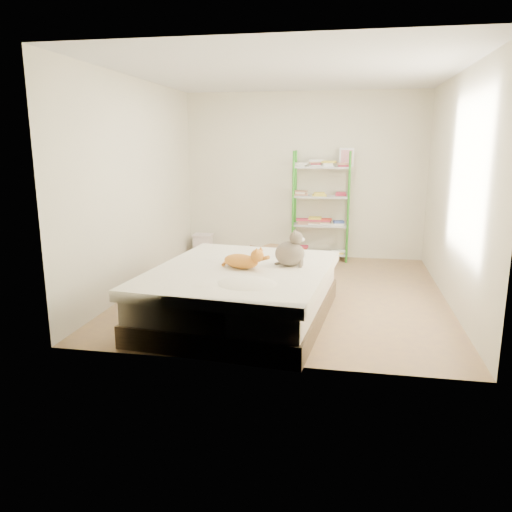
% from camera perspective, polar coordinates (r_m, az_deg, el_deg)
% --- Properties ---
extents(room, '(3.81, 4.21, 2.61)m').
position_cam_1_polar(room, '(6.00, 3.68, 7.83)').
color(room, '#A9834D').
rests_on(room, ground).
extents(bed, '(1.96, 2.35, 0.56)m').
position_cam_1_polar(bed, '(5.23, -1.67, -4.33)').
color(bed, brown).
rests_on(bed, ground).
extents(orange_cat, '(0.52, 0.40, 0.19)m').
position_cam_1_polar(orange_cat, '(5.13, -1.74, -0.39)').
color(orange_cat, orange).
rests_on(orange_cat, bed).
extents(grey_cat, '(0.34, 0.29, 0.38)m').
position_cam_1_polar(grey_cat, '(5.21, 3.88, 0.88)').
color(grey_cat, '#72644D').
rests_on(grey_cat, bed).
extents(shelf_unit, '(0.91, 0.36, 1.74)m').
position_cam_1_polar(shelf_unit, '(7.89, 7.49, 5.80)').
color(shelf_unit, green).
rests_on(shelf_unit, ground).
extents(cardboard_box, '(0.68, 0.71, 0.45)m').
position_cam_1_polar(cardboard_box, '(7.00, 2.56, -0.61)').
color(cardboard_box, olive).
rests_on(cardboard_box, ground).
extents(white_bin, '(0.31, 0.28, 0.35)m').
position_cam_1_polar(white_bin, '(8.29, -6.07, 1.33)').
color(white_bin, white).
rests_on(white_bin, ground).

